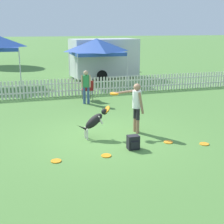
% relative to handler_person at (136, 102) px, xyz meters
% --- Properties ---
extents(ground_plane, '(240.00, 240.00, 0.00)m').
position_rel_handler_person_xyz_m(ground_plane, '(-0.96, -0.12, -1.00)').
color(ground_plane, '#4C7A38').
extents(handler_person, '(0.99, 0.60, 1.59)m').
position_rel_handler_person_xyz_m(handler_person, '(0.00, 0.00, 0.00)').
color(handler_person, '#8C664C').
rests_on(handler_person, ground_plane).
extents(leaping_dog, '(1.06, 0.35, 0.97)m').
position_rel_handler_person_xyz_m(leaping_dog, '(-1.35, -0.12, -0.44)').
color(leaping_dog, black).
rests_on(leaping_dog, ground_plane).
extents(frisbee_near_handler, '(0.27, 0.27, 0.02)m').
position_rel_handler_person_xyz_m(frisbee_near_handler, '(1.54, -1.60, -0.98)').
color(frisbee_near_handler, orange).
rests_on(frisbee_near_handler, ground_plane).
extents(frisbee_near_dog, '(0.27, 0.27, 0.02)m').
position_rel_handler_person_xyz_m(frisbee_near_dog, '(-2.73, -1.56, -0.98)').
color(frisbee_near_dog, orange).
rests_on(frisbee_near_dog, ground_plane).
extents(frisbee_midfield, '(0.27, 0.27, 0.02)m').
position_rel_handler_person_xyz_m(frisbee_midfield, '(-1.42, -1.60, -0.98)').
color(frisbee_midfield, orange).
rests_on(frisbee_midfield, ground_plane).
extents(frisbee_far_scatter, '(0.27, 0.27, 0.02)m').
position_rel_handler_person_xyz_m(frisbee_far_scatter, '(0.61, -1.16, -0.98)').
color(frisbee_far_scatter, orange).
rests_on(frisbee_far_scatter, ground_plane).
extents(backpack_on_grass, '(0.32, 0.28, 0.39)m').
position_rel_handler_person_xyz_m(backpack_on_grass, '(-0.56, -1.33, -0.80)').
color(backpack_on_grass, black).
rests_on(backpack_on_grass, ground_plane).
extents(picket_fence, '(20.39, 0.04, 0.86)m').
position_rel_handler_person_xyz_m(picket_fence, '(-0.96, 6.22, -0.56)').
color(picket_fence, silver).
rests_on(picket_fence, ground_plane).
extents(folding_chair_blue_left, '(0.48, 0.50, 0.93)m').
position_rel_handler_person_xyz_m(folding_chair_blue_left, '(-0.43, 4.97, -0.43)').
color(folding_chair_blue_left, '#333338').
rests_on(folding_chair_blue_left, ground_plane).
extents(canopy_tent_secondary, '(2.93, 2.93, 2.66)m').
position_rel_handler_person_xyz_m(canopy_tent_secondary, '(1.14, 9.45, 1.19)').
color(canopy_tent_secondary, silver).
rests_on(canopy_tent_secondary, ground_plane).
extents(spectator_standing, '(0.41, 0.27, 1.48)m').
position_rel_handler_person_xyz_m(spectator_standing, '(-0.65, 4.33, -0.11)').
color(spectator_standing, '#334C7A').
rests_on(spectator_standing, ground_plane).
extents(equipment_trailer, '(5.14, 2.52, 2.57)m').
position_rel_handler_person_xyz_m(equipment_trailer, '(2.07, 11.25, 0.36)').
color(equipment_trailer, silver).
rests_on(equipment_trailer, ground_plane).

